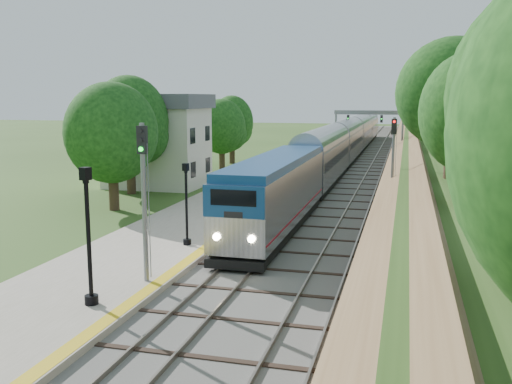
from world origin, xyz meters
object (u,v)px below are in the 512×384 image
(signal_gantry, at_px, (369,122))
(train, at_px, (346,145))
(signal_farside, at_px, (393,155))
(station_building, at_px, (157,140))
(lamppost_far, at_px, (187,209))
(signal_platform, at_px, (144,185))
(lamppost_mid, at_px, (89,244))

(signal_gantry, distance_m, train, 4.32)
(train, distance_m, signal_farside, 30.55)
(station_building, xyz_separation_m, signal_gantry, (16.47, 24.99, 0.73))
(lamppost_far, bearing_deg, signal_farside, 52.54)
(signal_platform, bearing_deg, station_building, 113.48)
(train, distance_m, lamppost_far, 42.58)
(signal_gantry, distance_m, lamppost_mid, 53.88)
(signal_gantry, height_order, lamppost_mid, signal_gantry)
(station_building, xyz_separation_m, lamppost_far, (10.56, -19.76, -1.87))
(signal_gantry, bearing_deg, train, -136.93)
(signal_platform, bearing_deg, signal_gantry, 83.93)
(train, xyz_separation_m, lamppost_far, (-3.44, -42.44, 0.08))
(lamppost_mid, xyz_separation_m, signal_farside, (9.83, 21.32, 1.39))
(station_building, bearing_deg, signal_platform, -66.52)
(station_building, relative_size, train, 0.09)
(lamppost_far, height_order, signal_farside, signal_farside)
(train, height_order, lamppost_far, lamppost_far)
(station_building, bearing_deg, lamppost_mid, -70.01)
(signal_gantry, xyz_separation_m, lamppost_mid, (-6.10, -53.49, -2.24))
(station_building, bearing_deg, train, 58.32)
(lamppost_mid, relative_size, lamppost_far, 1.20)
(lamppost_mid, height_order, signal_farside, signal_farside)
(station_building, distance_m, signal_platform, 27.85)
(signal_platform, bearing_deg, lamppost_far, 95.33)
(station_building, height_order, signal_gantry, station_building)
(lamppost_mid, bearing_deg, station_building, 109.99)
(signal_farside, bearing_deg, lamppost_mid, -114.76)
(signal_gantry, xyz_separation_m, lamppost_far, (-5.91, -44.75, -2.60))
(train, relative_size, signal_farside, 14.77)
(lamppost_mid, bearing_deg, train, 85.94)
(station_building, xyz_separation_m, lamppost_mid, (10.36, -28.50, -1.51))
(station_building, relative_size, lamppost_far, 2.09)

